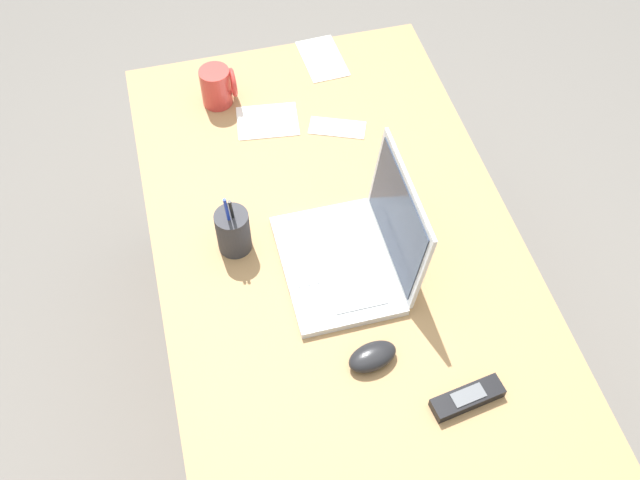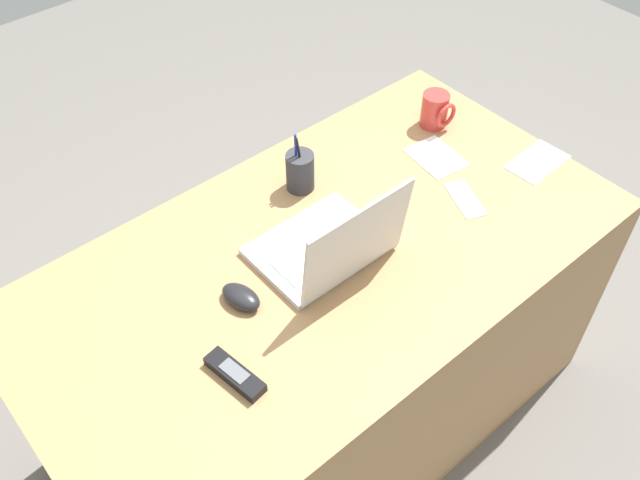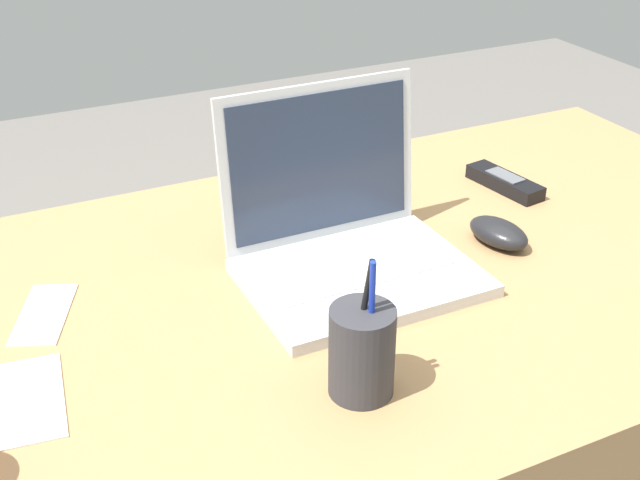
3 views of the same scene
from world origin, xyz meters
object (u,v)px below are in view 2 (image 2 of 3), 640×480
at_px(computer_mouse, 241,297).
at_px(pen_holder, 300,171).
at_px(laptop, 330,246).
at_px(coffee_mug_white, 436,110).
at_px(cordless_phone, 235,374).

relative_size(computer_mouse, pen_holder, 0.59).
bearing_deg(pen_holder, laptop, 65.42).
bearing_deg(coffee_mug_white, cordless_phone, 18.83).
bearing_deg(pen_holder, coffee_mug_white, 174.46).
height_order(coffee_mug_white, pen_holder, pen_holder).
xyz_separation_m(laptop, cordless_phone, (0.37, 0.12, -0.04)).
bearing_deg(computer_mouse, laptop, 160.04).
relative_size(laptop, pen_holder, 1.81).
bearing_deg(pen_holder, computer_mouse, 31.45).
distance_m(computer_mouse, coffee_mug_white, 0.84).
relative_size(coffee_mug_white, pen_holder, 0.60).
bearing_deg(cordless_phone, computer_mouse, -129.76).
relative_size(computer_mouse, coffee_mug_white, 0.99).
bearing_deg(computer_mouse, coffee_mug_white, 179.95).
relative_size(laptop, coffee_mug_white, 3.02).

